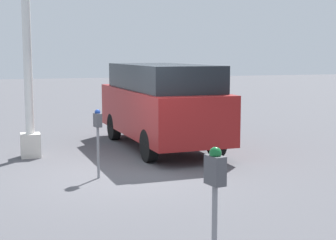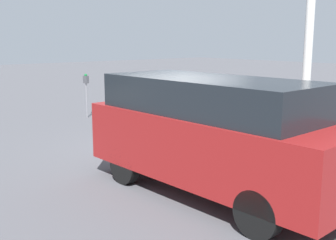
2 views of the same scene
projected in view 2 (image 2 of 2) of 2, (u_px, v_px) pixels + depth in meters
ground_plane at (182, 152)px, 10.48m from camera, size 80.00×80.00×0.00m
parking_meter_near at (194, 110)px, 10.80m from camera, size 0.22×0.14×1.33m
parking_meter_far at (86, 85)px, 14.91m from camera, size 0.22×0.14×1.57m
lamp_post at (307, 74)px, 9.45m from camera, size 0.44×0.44×5.45m
parked_van at (213, 132)px, 7.43m from camera, size 5.10×2.01×2.10m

